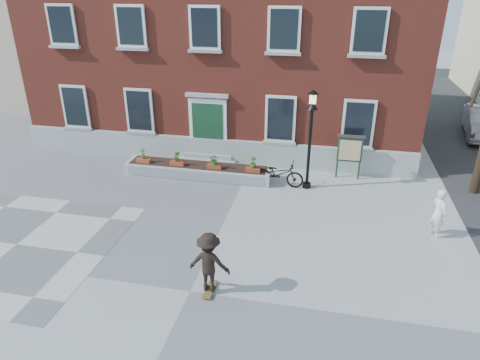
% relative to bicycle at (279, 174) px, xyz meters
% --- Properties ---
extents(ground, '(100.00, 100.00, 0.00)m').
position_rel_bicycle_xyz_m(ground, '(-1.44, -6.99, -0.52)').
color(ground, '#98989B').
rests_on(ground, ground).
extents(checker_patch, '(6.00, 6.00, 0.01)m').
position_rel_bicycle_xyz_m(checker_patch, '(-7.44, -5.99, -0.52)').
color(checker_patch, slate).
rests_on(checker_patch, ground).
extents(bicycle, '(2.04, 0.82, 1.05)m').
position_rel_bicycle_xyz_m(bicycle, '(0.00, 0.00, 0.00)').
color(bicycle, black).
rests_on(bicycle, ground).
extents(bystander, '(0.64, 0.72, 1.64)m').
position_rel_bicycle_xyz_m(bystander, '(5.42, -2.66, 0.30)').
color(bystander, white).
rests_on(bystander, ground).
extents(brick_building, '(18.40, 10.85, 12.60)m').
position_rel_bicycle_xyz_m(brick_building, '(-3.44, 6.99, 5.78)').
color(brick_building, maroon).
rests_on(brick_building, ground).
extents(planter_assembly, '(6.20, 1.12, 1.15)m').
position_rel_bicycle_xyz_m(planter_assembly, '(-3.43, 0.19, -0.22)').
color(planter_assembly, '#BBBBB6').
rests_on(planter_assembly, ground).
extents(lamp_post, '(0.40, 0.40, 3.93)m').
position_rel_bicycle_xyz_m(lamp_post, '(1.13, 0.06, 2.02)').
color(lamp_post, black).
rests_on(lamp_post, ground).
extents(notice_board, '(1.10, 0.16, 1.87)m').
position_rel_bicycle_xyz_m(notice_board, '(2.72, 1.34, 0.74)').
color(notice_board, '#1A3427').
rests_on(notice_board, ground).
extents(skateboarder, '(1.11, 0.78, 1.76)m').
position_rel_bicycle_xyz_m(skateboarder, '(-0.93, -6.85, 0.39)').
color(skateboarder, brown).
rests_on(skateboarder, ground).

